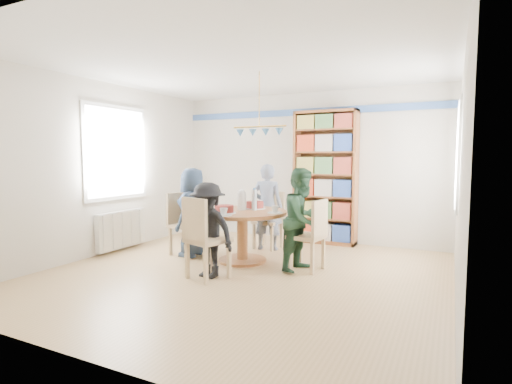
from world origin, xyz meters
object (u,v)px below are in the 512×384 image
Objects in this scene: person_far at (267,207)px; dining_table at (242,224)px; radiator at (121,229)px; person_near at (208,230)px; chair_near at (202,235)px; person_right at (302,219)px; bookshelf at (325,179)px; chair_far at (270,217)px; person_left at (193,212)px; chair_left at (182,220)px; chair_right at (312,232)px.

dining_table is at bearing 80.36° from person_far.
person_near is (2.08, -0.60, 0.26)m from radiator.
dining_table is at bearing 88.44° from chair_near.
chair_near is 0.85× the size of person_near.
person_near reaches higher than dining_table.
person_right is 0.59× the size of bookshelf.
chair_far is 0.92× the size of chair_near.
bookshelf is at bearing 75.09° from chair_near.
person_right is 1.14× the size of person_near.
bookshelf is at bearing -136.86° from person_far.
chair_far is at bearing 89.62° from chair_near.
chair_far is 1.35m from person_left.
radiator is at bearing -166.63° from chair_left.
person_near is (-0.01, 0.13, 0.04)m from chair_near.
chair_near is 0.73× the size of person_far.
person_right is at bearing 4.33° from radiator.
dining_table is 0.95m from person_right.
dining_table is at bearing 89.13° from person_left.
radiator is at bearing 171.91° from person_near.
radiator is at bearing -172.90° from dining_table.
person_left is at bearing 10.37° from radiator.
bookshelf reaches higher than person_far.
chair_left is at bearing 148.50° from person_near.
bookshelf reaches higher than chair_left.
person_right reaches higher than chair_near.
chair_right is 0.70× the size of person_right.
radiator is 1.03× the size of chair_left.
dining_table is 0.95× the size of person_left.
chair_right is 1.48m from chair_far.
radiator is 3.08m from person_right.
chair_left is at bearing -179.25° from dining_table.
person_near is at bearing -90.57° from chair_far.
dining_table is 1.25× the size of chair_near.
chair_left is 1.39m from person_far.
chair_near is at bearing -137.57° from chair_right.
chair_right is 1.48m from chair_near.
person_left is (-0.85, -0.03, 0.13)m from dining_table.
chair_near is (-0.03, -1.00, 0.01)m from dining_table.
bookshelf reaches higher than person_left.
person_right is (-0.12, -0.03, 0.16)m from chair_right.
person_right reaches higher than chair_left.
chair_far is 0.25m from person_far.
person_left is at bearing -128.49° from chair_far.
chair_left is 0.42× the size of bookshelf.
person_left reaches higher than radiator.
bookshelf is at bearing 136.17° from person_left.
person_left is at bearing -177.84° from dining_table.
person_far is (2.12, 1.12, 0.36)m from radiator.
person_right is (0.95, -1.05, 0.17)m from chair_far.
person_near is at bearing 79.44° from person_far.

